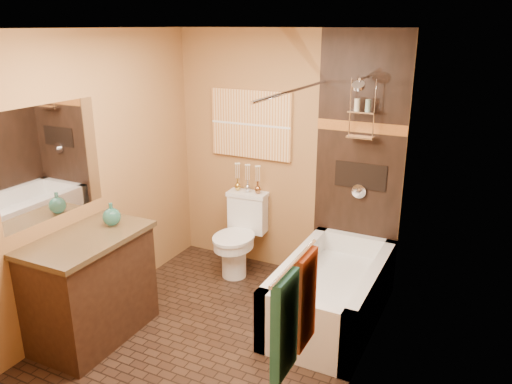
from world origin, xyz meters
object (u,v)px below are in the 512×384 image
Objects in this scene: sunset_painting at (251,124)px; vanity at (90,287)px; toilet at (240,234)px; bathtub at (331,297)px.

vanity is (-0.55, -1.86, -1.09)m from sunset_painting.
toilet is (0.00, -0.27, -1.13)m from sunset_painting.
sunset_painting is 1.91m from bathtub.
toilet is at bearing 158.91° from bathtub.
bathtub is (1.17, -0.73, -1.33)m from sunset_painting.
sunset_painting reaches higher than vanity.
sunset_painting is at bearing 148.23° from bathtub.
toilet is 0.80× the size of vanity.
vanity reaches higher than bathtub.
vanity is at bearing -106.58° from sunset_painting.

